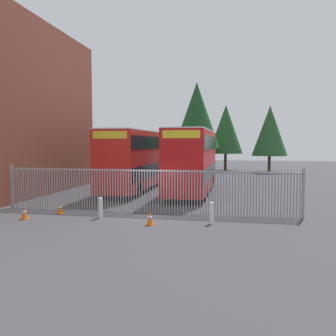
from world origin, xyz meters
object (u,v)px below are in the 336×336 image
(traffic_cone_mid_forecourt, at_px, (60,208))
(traffic_cone_near_kerb, at_px, (150,218))
(double_decker_bus_behind_fence_left, at_px, (135,158))
(double_decker_bus_near_gate, at_px, (193,159))
(traffic_cone_by_gate, at_px, (24,213))
(bollard_near_left, at_px, (101,208))
(bollard_center_front, at_px, (212,213))

(traffic_cone_mid_forecourt, height_order, traffic_cone_near_kerb, same)
(double_decker_bus_behind_fence_left, height_order, traffic_cone_near_kerb, double_decker_bus_behind_fence_left)
(double_decker_bus_near_gate, relative_size, traffic_cone_near_kerb, 18.32)
(double_decker_bus_near_gate, distance_m, traffic_cone_mid_forecourt, 10.59)
(traffic_cone_by_gate, bearing_deg, bollard_near_left, 14.94)
(double_decker_bus_near_gate, distance_m, traffic_cone_by_gate, 12.33)
(bollard_center_front, bearing_deg, traffic_cone_by_gate, -175.88)
(bollard_center_front, height_order, traffic_cone_mid_forecourt, bollard_center_front)
(traffic_cone_mid_forecourt, bearing_deg, double_decker_bus_behind_fence_left, 82.65)
(bollard_center_front, xyz_separation_m, traffic_cone_near_kerb, (-2.57, -0.72, -0.19))
(double_decker_bus_near_gate, bearing_deg, traffic_cone_mid_forecourt, -122.34)
(bollard_center_front, relative_size, traffic_cone_mid_forecourt, 1.61)
(traffic_cone_mid_forecourt, bearing_deg, double_decker_bus_near_gate, 57.66)
(traffic_cone_mid_forecourt, relative_size, traffic_cone_near_kerb, 1.00)
(double_decker_bus_near_gate, bearing_deg, traffic_cone_near_kerb, -93.17)
(double_decker_bus_behind_fence_left, xyz_separation_m, bollard_near_left, (1.15, -9.86, -1.95))
(double_decker_bus_near_gate, xyz_separation_m, bollard_near_left, (-3.20, -9.32, -1.95))
(double_decker_bus_near_gate, bearing_deg, bollard_near_left, -108.95)
(traffic_cone_by_gate, bearing_deg, double_decker_bus_behind_fence_left, 78.34)
(double_decker_bus_near_gate, relative_size, bollard_near_left, 11.38)
(bollard_near_left, bearing_deg, double_decker_bus_near_gate, 71.05)
(bollard_near_left, xyz_separation_m, bollard_center_front, (5.20, -0.28, 0.00))
(traffic_cone_near_kerb, bearing_deg, traffic_cone_mid_forecourt, 162.59)
(double_decker_bus_behind_fence_left, distance_m, bollard_center_front, 12.12)
(traffic_cone_by_gate, bearing_deg, bollard_center_front, 4.12)
(bollard_near_left, relative_size, traffic_cone_near_kerb, 1.61)
(traffic_cone_by_gate, relative_size, traffic_cone_mid_forecourt, 1.00)
(traffic_cone_by_gate, xyz_separation_m, traffic_cone_mid_forecourt, (1.02, 1.46, 0.00))
(bollard_near_left, distance_m, traffic_cone_by_gate, 3.49)
(double_decker_bus_near_gate, height_order, traffic_cone_mid_forecourt, double_decker_bus_near_gate)
(bollard_near_left, distance_m, traffic_cone_mid_forecourt, 2.42)
(double_decker_bus_near_gate, relative_size, traffic_cone_by_gate, 18.32)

